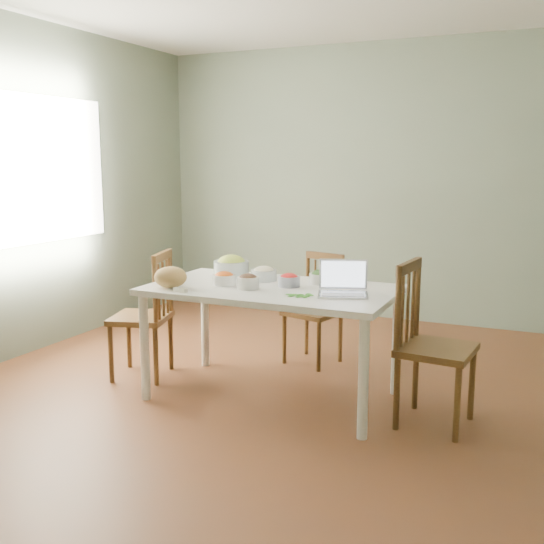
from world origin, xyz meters
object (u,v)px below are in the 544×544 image
at_px(chair_left, 141,315).
at_px(chair_right, 437,346).
at_px(bowl_squash, 231,266).
at_px(laptop, 343,279).
at_px(dining_table, 272,342).
at_px(bread_boule, 171,277).
at_px(chair_far, 313,310).

relative_size(chair_left, chair_right, 0.94).
bearing_deg(bowl_squash, chair_left, -156.65).
relative_size(chair_left, bowl_squash, 3.70).
bearing_deg(laptop, chair_right, -12.71).
distance_m(dining_table, bowl_squash, 0.68).
xyz_separation_m(bread_boule, bowl_squash, (0.16, 0.54, 0.00)).
bearing_deg(chair_left, chair_right, 74.00).
relative_size(chair_far, bread_boule, 4.03).
distance_m(chair_right, bread_boule, 1.73).
relative_size(chair_far, chair_left, 0.92).
distance_m(dining_table, chair_left, 1.05).
distance_m(chair_left, chair_right, 2.13).
xyz_separation_m(chair_left, bread_boule, (0.45, -0.28, 0.36)).
distance_m(dining_table, chair_right, 1.09).
bearing_deg(chair_far, dining_table, -75.43).
bearing_deg(bread_boule, bowl_squash, 73.39).
height_order(dining_table, chair_right, chair_right).
bearing_deg(chair_right, chair_left, 94.97).
bearing_deg(bread_boule, chair_right, 9.23).
relative_size(bread_boule, bowl_squash, 0.85).
bearing_deg(bowl_squash, chair_far, 52.60).
distance_m(chair_right, laptop, 0.68).
height_order(chair_far, bowl_squash, bowl_squash).
bearing_deg(bread_boule, chair_left, 148.51).
bearing_deg(chair_far, chair_left, -128.20).
bearing_deg(chair_left, chair_far, 112.35).
relative_size(bowl_squash, laptop, 0.83).
bearing_deg(bowl_squash, dining_table, -30.13).
xyz_separation_m(dining_table, chair_right, (1.08, -0.02, 0.11)).
distance_m(chair_far, bread_boule, 1.30).
distance_m(dining_table, laptop, 0.71).
bearing_deg(chair_left, bread_boule, 42.62).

